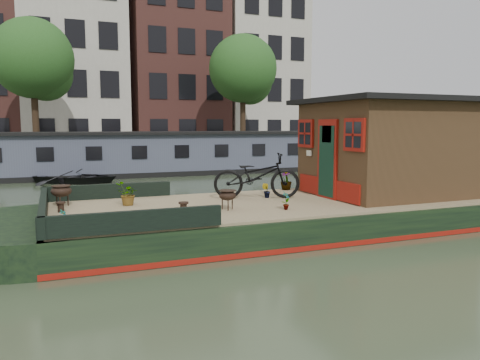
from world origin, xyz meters
name	(u,v)px	position (x,y,z in m)	size (l,w,h in m)	color
ground	(311,226)	(0.00, 0.00, 0.00)	(120.00, 120.00, 0.00)	#2D3924
houseboat_hull	(261,219)	(-1.33, 0.00, 0.27)	(14.01, 4.02, 0.60)	black
houseboat_deck	(311,200)	(0.00, 0.00, 0.62)	(11.80, 3.80, 0.05)	tan
bow_bulwark	(90,205)	(-5.07, 0.00, 0.82)	(3.00, 4.00, 0.35)	black
cabin	(387,146)	(2.19, 0.00, 1.88)	(4.00, 3.50, 2.42)	#302112
bicycle	(257,176)	(-1.15, 0.64, 1.20)	(0.73, 2.08, 1.09)	black
potted_plant_a	(286,201)	(-1.23, -1.04, 0.84)	(0.20, 0.14, 0.39)	brown
potted_plant_b	(266,191)	(-0.91, 0.61, 0.83)	(0.19, 0.16, 0.35)	brown
potted_plant_c	(127,194)	(-4.22, 0.73, 0.91)	(0.46, 0.40, 0.51)	brown
potted_plant_d	(286,180)	(0.20, 1.70, 0.93)	(0.31, 0.31, 0.55)	brown
potted_plant_e	(63,218)	(-5.58, -1.15, 0.81)	(0.17, 0.11, 0.32)	#9E372E
brazier_front	(228,200)	(-2.36, -0.59, 0.86)	(0.39, 0.39, 0.42)	black
brazier_rear	(61,196)	(-5.57, 1.15, 0.88)	(0.43, 0.43, 0.46)	black
bollard_port	(61,207)	(-5.60, 0.41, 0.76)	(0.19, 0.19, 0.21)	black
bollard_stbd	(183,208)	(-3.32, -0.63, 0.76)	(0.20, 0.20, 0.23)	black
dinghy	(77,174)	(-4.80, 11.27, 0.36)	(2.48, 3.47, 0.72)	black
far_houseboat	(172,154)	(0.00, 14.00, 0.97)	(20.40, 4.40, 2.11)	#424758
quay	(148,156)	(0.00, 20.50, 0.45)	(60.00, 6.00, 0.90)	#47443F
townhouse_row	(130,54)	(0.15, 27.50, 7.90)	(27.25, 8.00, 16.50)	brown
tree_left	(36,62)	(-6.36, 19.07, 5.89)	(4.40, 4.40, 7.40)	#332316
tree_right	(245,72)	(6.14, 19.07, 5.89)	(4.40, 4.40, 7.40)	#332316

